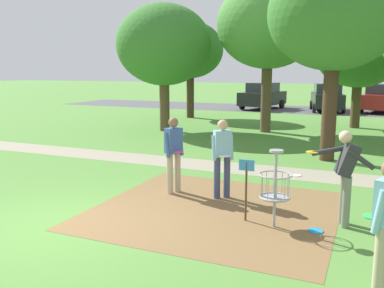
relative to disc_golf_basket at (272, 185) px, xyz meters
The scene contains 18 objects.
ground_plane 3.93m from the disc_golf_basket, 155.99° to the right, with size 160.00×160.00×0.00m, color #518438.
dirt_tee_pad 1.50m from the disc_golf_basket, 159.93° to the left, with size 4.64×4.43×0.01m, color brown.
disc_golf_basket is the anchor object (origin of this frame).
player_foreground_watching 1.83m from the disc_golf_basket, 137.85° to the left, with size 0.48×0.45×1.71m.
player_throwing 1.32m from the disc_golf_basket, 25.90° to the left, with size 1.17×0.45×1.71m.
player_waiting_right 2.74m from the disc_golf_basket, 154.80° to the left, with size 0.45×0.49×1.71m.
frisbee_near_basket 1.07m from the disc_golf_basket, ahead, with size 0.25×0.25×0.02m, color #1E93DB.
frisbee_by_tee 3.88m from the disc_golf_basket, 92.89° to the left, with size 0.25×0.25×0.02m, color white.
tree_near_left 12.51m from the disc_golf_basket, 126.01° to the left, with size 4.21×4.21×5.62m.
tree_near_right 14.60m from the disc_golf_basket, 86.87° to the left, with size 4.12×4.12×5.41m.
tree_mid_left 12.26m from the disc_golf_basket, 104.10° to the left, with size 4.45×4.45×6.55m.
tree_mid_right 17.45m from the disc_golf_basket, 118.43° to the left, with size 3.74×3.74×5.44m.
tree_far_left 7.12m from the disc_golf_basket, 86.91° to the left, with size 3.89×3.89×6.01m.
parking_lot_strip 22.90m from the disc_golf_basket, 98.85° to the left, with size 36.00×6.00×0.01m, color #4C4C51.
parked_car_leftmost 22.80m from the disc_golf_basket, 104.37° to the left, with size 2.66×4.49×1.84m.
parked_car_center_left 22.24m from the disc_golf_basket, 93.39° to the left, with size 2.61×4.48×1.84m.
parked_car_center_right 22.85m from the disc_golf_basket, 84.94° to the left, with size 2.59×4.47×1.84m.
gravel_path 5.40m from the disc_golf_basket, 131.16° to the left, with size 40.00×1.34×0.00m, color gray.
Camera 1 is at (5.04, -5.46, 2.75)m, focal length 39.06 mm.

